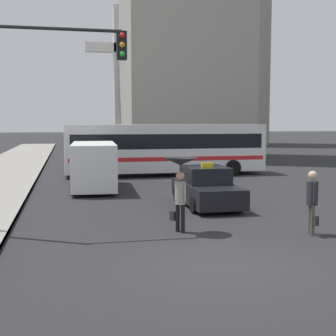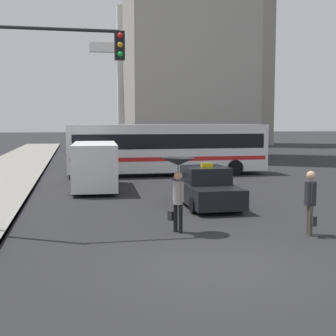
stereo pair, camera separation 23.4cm
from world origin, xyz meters
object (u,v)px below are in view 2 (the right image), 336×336
at_px(taxi, 206,188).
at_px(pedestrian_with_umbrella, 178,173).
at_px(ambulance_van, 95,164).
at_px(monument_cross, 122,71).
at_px(city_bus, 167,147).
at_px(traffic_light, 44,86).
at_px(pedestrian_man, 310,198).

bearing_deg(taxi, pedestrian_with_umbrella, 63.42).
bearing_deg(ambulance_van, monument_cross, -95.92).
height_order(taxi, monument_cross, monument_cross).
distance_m(ambulance_van, city_bus, 7.04).
distance_m(ambulance_van, traffic_light, 9.48).
bearing_deg(traffic_light, monument_cross, 80.47).
distance_m(taxi, city_bus, 10.77).
height_order(taxi, pedestrian_man, pedestrian_man).
xyz_separation_m(ambulance_van, traffic_light, (-1.77, -8.82, 2.99)).
bearing_deg(monument_cross, city_bus, -87.93).
bearing_deg(taxi, traffic_light, 30.79).
height_order(taxi, traffic_light, traffic_light).
relative_size(ambulance_van, traffic_light, 0.90).
bearing_deg(traffic_light, taxi, 30.79).
relative_size(taxi, traffic_light, 0.70).
bearing_deg(pedestrian_with_umbrella, monument_cross, -33.00).
height_order(taxi, ambulance_van, ambulance_van).
relative_size(taxi, pedestrian_man, 2.31).
bearing_deg(ambulance_van, pedestrian_man, 120.81).
distance_m(ambulance_van, pedestrian_with_umbrella, 9.64).
xyz_separation_m(taxi, ambulance_van, (-3.98, 5.39, 0.55)).
bearing_deg(pedestrian_with_umbrella, traffic_light, 50.93).
bearing_deg(taxi, pedestrian_man, 107.08).
distance_m(city_bus, traffic_light, 15.70).
relative_size(ambulance_van, pedestrian_with_umbrella, 2.51).
bearing_deg(pedestrian_man, pedestrian_with_umbrella, -94.15).
relative_size(city_bus, pedestrian_man, 6.57).
height_order(taxi, city_bus, city_bus).
relative_size(taxi, monument_cross, 0.29).
bearing_deg(pedestrian_with_umbrella, pedestrian_man, -136.58).
bearing_deg(monument_cross, taxi, -89.84).
bearing_deg(monument_cross, pedestrian_man, -87.32).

